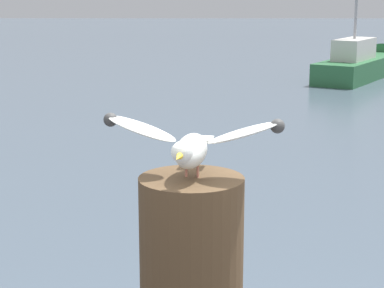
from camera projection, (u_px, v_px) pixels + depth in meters
name	position (u px, v px, depth m)	size (l,w,h in m)	color
seagull	(191.00, 144.00, 2.09)	(0.55, 0.39, 0.19)	#C67560
boat_green	(365.00, 63.00, 21.05)	(3.95, 5.53, 4.20)	#2D6B3D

